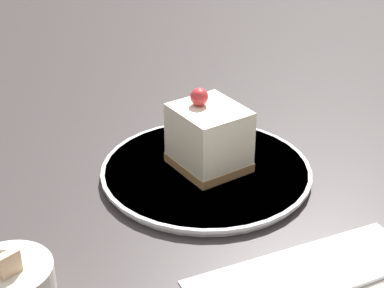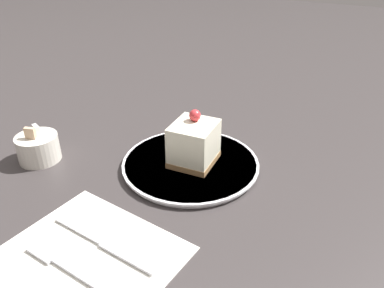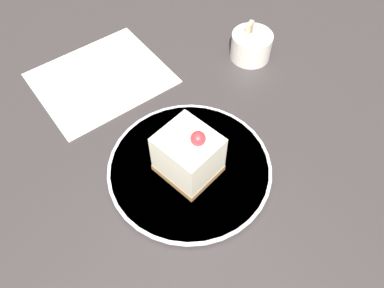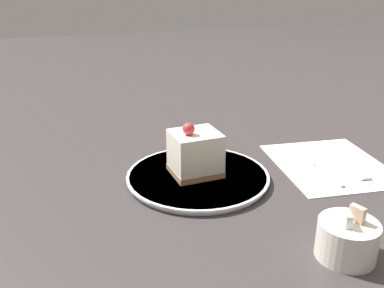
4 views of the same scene
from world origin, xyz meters
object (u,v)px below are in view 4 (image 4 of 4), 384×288
cake_slice (195,153)px  fork (347,164)px  knife (312,160)px  plate (198,176)px  sugar_bowl (347,239)px

cake_slice → fork: bearing=168.2°
fork → knife: 0.07m
cake_slice → fork: cake_slice is taller
cake_slice → fork: (-0.29, 0.04, -0.05)m
plate → knife: plate is taller
cake_slice → plate: bearing=127.1°
cake_slice → fork: 0.30m
knife → sugar_bowl: size_ratio=2.41×
plate → knife: size_ratio=1.35×
plate → sugar_bowl: 0.29m
cake_slice → knife: cake_slice is taller
plate → sugar_bowl: (-0.11, 0.27, 0.02)m
plate → cake_slice: size_ratio=2.57×
cake_slice → sugar_bowl: cake_slice is taller
knife → cake_slice: bearing=4.6°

